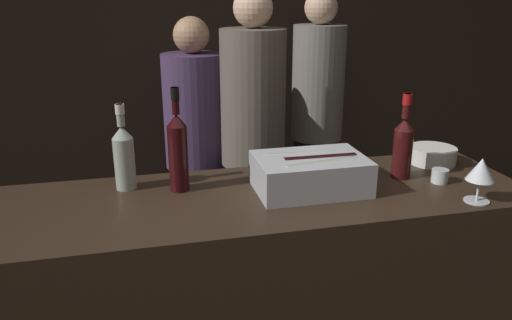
{
  "coord_description": "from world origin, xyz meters",
  "views": [
    {
      "loc": [
        -0.38,
        -1.28,
        1.76
      ],
      "look_at": [
        0.0,
        0.33,
        1.2
      ],
      "focal_mm": 35.0,
      "sensor_mm": 36.0,
      "label": 1
    }
  ],
  "objects_px": {
    "person_grey_polo": "(253,134)",
    "red_wine_bottle_tall": "(403,144)",
    "candle_votive": "(440,176)",
    "ice_bin_with_bottles": "(311,172)",
    "bowl_white": "(433,155)",
    "red_wine_bottle_black_foil": "(178,149)",
    "white_wine_bottle": "(124,155)",
    "wine_glass": "(481,171)",
    "person_in_hoodie": "(195,139)",
    "person_blond_tee": "(317,112)"
  },
  "relations": [
    {
      "from": "person_grey_polo",
      "to": "red_wine_bottle_tall",
      "type": "bearing_deg",
      "value": -3.32
    },
    {
      "from": "candle_votive",
      "to": "red_wine_bottle_tall",
      "type": "bearing_deg",
      "value": 143.83
    },
    {
      "from": "ice_bin_with_bottles",
      "to": "bowl_white",
      "type": "bearing_deg",
      "value": 15.39
    },
    {
      "from": "red_wine_bottle_black_foil",
      "to": "white_wine_bottle",
      "type": "xyz_separation_m",
      "value": [
        -0.19,
        0.06,
        -0.02
      ]
    },
    {
      "from": "wine_glass",
      "to": "person_in_hoodie",
      "type": "xyz_separation_m",
      "value": [
        -0.78,
        1.59,
        -0.29
      ]
    },
    {
      "from": "candle_votive",
      "to": "red_wine_bottle_tall",
      "type": "xyz_separation_m",
      "value": [
        -0.12,
        0.08,
        0.11
      ]
    },
    {
      "from": "bowl_white",
      "to": "red_wine_bottle_black_foil",
      "type": "distance_m",
      "value": 1.06
    },
    {
      "from": "wine_glass",
      "to": "red_wine_bottle_tall",
      "type": "height_order",
      "value": "red_wine_bottle_tall"
    },
    {
      "from": "ice_bin_with_bottles",
      "to": "white_wine_bottle",
      "type": "height_order",
      "value": "white_wine_bottle"
    },
    {
      "from": "bowl_white",
      "to": "red_wine_bottle_tall",
      "type": "distance_m",
      "value": 0.27
    },
    {
      "from": "wine_glass",
      "to": "person_grey_polo",
      "type": "distance_m",
      "value": 1.4
    },
    {
      "from": "bowl_white",
      "to": "candle_votive",
      "type": "height_order",
      "value": "bowl_white"
    },
    {
      "from": "red_wine_bottle_tall",
      "to": "person_blond_tee",
      "type": "xyz_separation_m",
      "value": [
        0.2,
        1.46,
        -0.22
      ]
    },
    {
      "from": "wine_glass",
      "to": "person_blond_tee",
      "type": "xyz_separation_m",
      "value": [
        0.06,
        1.73,
        -0.2
      ]
    },
    {
      "from": "ice_bin_with_bottles",
      "to": "red_wine_bottle_black_foil",
      "type": "height_order",
      "value": "red_wine_bottle_black_foil"
    },
    {
      "from": "person_blond_tee",
      "to": "wine_glass",
      "type": "bearing_deg",
      "value": -15.91
    },
    {
      "from": "person_in_hoodie",
      "to": "bowl_white",
      "type": "bearing_deg",
      "value": 98.3
    },
    {
      "from": "candle_votive",
      "to": "red_wine_bottle_black_foil",
      "type": "height_order",
      "value": "red_wine_bottle_black_foil"
    },
    {
      "from": "ice_bin_with_bottles",
      "to": "person_in_hoodie",
      "type": "relative_size",
      "value": 0.24
    },
    {
      "from": "person_in_hoodie",
      "to": "ice_bin_with_bottles",
      "type": "bearing_deg",
      "value": 73.62
    },
    {
      "from": "white_wine_bottle",
      "to": "person_in_hoodie",
      "type": "xyz_separation_m",
      "value": [
        0.39,
        1.19,
        -0.31
      ]
    },
    {
      "from": "red_wine_bottle_black_foil",
      "to": "white_wine_bottle",
      "type": "relative_size",
      "value": 1.19
    },
    {
      "from": "bowl_white",
      "to": "candle_votive",
      "type": "bearing_deg",
      "value": -115.39
    },
    {
      "from": "red_wine_bottle_tall",
      "to": "white_wine_bottle",
      "type": "relative_size",
      "value": 1.05
    },
    {
      "from": "wine_glass",
      "to": "person_grey_polo",
      "type": "relative_size",
      "value": 0.09
    },
    {
      "from": "red_wine_bottle_black_foil",
      "to": "bowl_white",
      "type": "bearing_deg",
      "value": 2.93
    },
    {
      "from": "red_wine_bottle_tall",
      "to": "person_grey_polo",
      "type": "relative_size",
      "value": 0.18
    },
    {
      "from": "ice_bin_with_bottles",
      "to": "person_in_hoodie",
      "type": "distance_m",
      "value": 1.4
    },
    {
      "from": "person_blond_tee",
      "to": "person_grey_polo",
      "type": "distance_m",
      "value": 0.69
    },
    {
      "from": "wine_glass",
      "to": "person_in_hoodie",
      "type": "relative_size",
      "value": 0.1
    },
    {
      "from": "red_wine_bottle_tall",
      "to": "candle_votive",
      "type": "bearing_deg",
      "value": -36.17
    },
    {
      "from": "person_blond_tee",
      "to": "ice_bin_with_bottles",
      "type": "bearing_deg",
      "value": -35.0
    },
    {
      "from": "ice_bin_with_bottles",
      "to": "person_grey_polo",
      "type": "xyz_separation_m",
      "value": [
        0.03,
        1.06,
        -0.15
      ]
    },
    {
      "from": "candle_votive",
      "to": "person_blond_tee",
      "type": "bearing_deg",
      "value": 87.05
    },
    {
      "from": "candle_votive",
      "to": "person_in_hoodie",
      "type": "height_order",
      "value": "person_in_hoodie"
    },
    {
      "from": "red_wine_bottle_tall",
      "to": "red_wine_bottle_black_foil",
      "type": "height_order",
      "value": "red_wine_bottle_black_foil"
    },
    {
      "from": "white_wine_bottle",
      "to": "person_in_hoodie",
      "type": "height_order",
      "value": "person_in_hoodie"
    },
    {
      "from": "bowl_white",
      "to": "person_in_hoodie",
      "type": "distance_m",
      "value": 1.48
    },
    {
      "from": "ice_bin_with_bottles",
      "to": "person_grey_polo",
      "type": "height_order",
      "value": "person_grey_polo"
    },
    {
      "from": "ice_bin_with_bottles",
      "to": "wine_glass",
      "type": "xyz_separation_m",
      "value": [
        0.52,
        -0.23,
        0.04
      ]
    },
    {
      "from": "ice_bin_with_bottles",
      "to": "person_grey_polo",
      "type": "bearing_deg",
      "value": 88.17
    },
    {
      "from": "bowl_white",
      "to": "wine_glass",
      "type": "bearing_deg",
      "value": -100.88
    },
    {
      "from": "person_in_hoodie",
      "to": "person_grey_polo",
      "type": "height_order",
      "value": "person_grey_polo"
    },
    {
      "from": "ice_bin_with_bottles",
      "to": "red_wine_bottle_tall",
      "type": "xyz_separation_m",
      "value": [
        0.38,
        0.04,
        0.07
      ]
    },
    {
      "from": "ice_bin_with_bottles",
      "to": "red_wine_bottle_tall",
      "type": "bearing_deg",
      "value": 6.1
    },
    {
      "from": "bowl_white",
      "to": "red_wine_bottle_tall",
      "type": "relative_size",
      "value": 0.58
    },
    {
      "from": "wine_glass",
      "to": "white_wine_bottle",
      "type": "bearing_deg",
      "value": 160.96
    },
    {
      "from": "ice_bin_with_bottles",
      "to": "person_blond_tee",
      "type": "distance_m",
      "value": 1.61
    },
    {
      "from": "bowl_white",
      "to": "red_wine_bottle_black_foil",
      "type": "bearing_deg",
      "value": -177.07
    },
    {
      "from": "bowl_white",
      "to": "person_grey_polo",
      "type": "bearing_deg",
      "value": 121.88
    }
  ]
}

